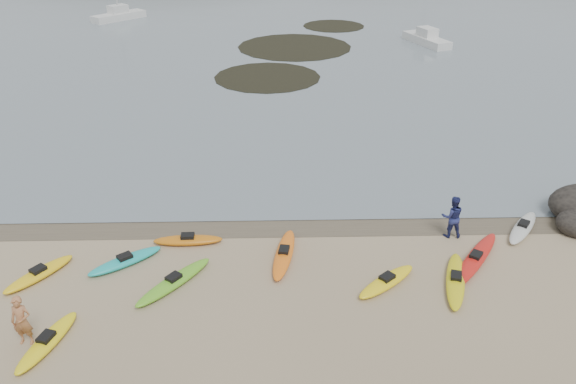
{
  "coord_description": "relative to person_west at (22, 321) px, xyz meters",
  "views": [
    {
      "loc": [
        -0.54,
        -21.93,
        13.25
      ],
      "look_at": [
        0.0,
        0.0,
        1.5
      ],
      "focal_mm": 35.0,
      "sensor_mm": 36.0,
      "label": 1
    }
  ],
  "objects": [
    {
      "name": "person_west",
      "position": [
        0.0,
        0.0,
        0.0
      ],
      "size": [
        0.7,
        0.49,
        1.86
      ],
      "primitive_type": "imported",
      "rotation": [
        0.0,
        0.0,
        -0.06
      ],
      "color": "#BC774B",
      "rests_on": "ground"
    },
    {
      "name": "wet_sand",
      "position": [
        8.87,
        7.31,
        -0.93
      ],
      "size": [
        60.0,
        60.0,
        0.0
      ],
      "primitive_type": "plane",
      "color": "brown",
      "rests_on": "ground"
    },
    {
      "name": "ground",
      "position": [
        8.87,
        7.61,
        -0.93
      ],
      "size": [
        600.0,
        600.0,
        0.0
      ],
      "primitive_type": "plane",
      "color": "tan",
      "rests_on": "ground"
    },
    {
      "name": "kelp_mats",
      "position": [
        10.43,
        38.82,
        -0.9
      ],
      "size": [
        14.96,
        27.14,
        0.04
      ],
      "color": "black",
      "rests_on": "water"
    },
    {
      "name": "person_east",
      "position": [
        15.89,
        6.19,
        0.03
      ],
      "size": [
        0.98,
        0.78,
        1.93
      ],
      "primitive_type": "imported",
      "rotation": [
        0.0,
        0.0,
        3.09
      ],
      "color": "navy",
      "rests_on": "ground"
    },
    {
      "name": "kayaks",
      "position": [
        8.81,
        3.77,
        -0.76
      ],
      "size": [
        22.57,
        9.76,
        0.34
      ],
      "color": "yellow",
      "rests_on": "ground"
    }
  ]
}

